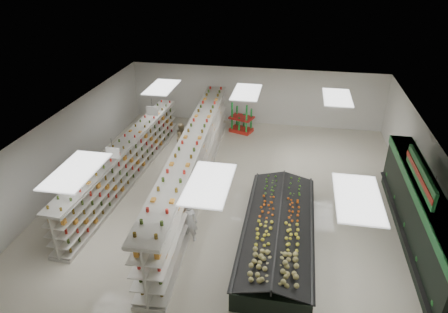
% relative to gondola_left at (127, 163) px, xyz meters
% --- Properties ---
extents(floor, '(16.00, 16.00, 0.00)m').
position_rel_gondola_left_xyz_m(floor, '(4.62, -0.66, -0.84)').
color(floor, beige).
rests_on(floor, ground).
extents(ceiling, '(14.00, 16.00, 0.02)m').
position_rel_gondola_left_xyz_m(ceiling, '(4.62, -0.66, 2.36)').
color(ceiling, white).
rests_on(ceiling, wall_back).
extents(wall_back, '(14.00, 0.02, 3.20)m').
position_rel_gondola_left_xyz_m(wall_back, '(4.62, 7.34, 0.76)').
color(wall_back, white).
rests_on(wall_back, floor).
extents(wall_left, '(0.02, 16.00, 3.20)m').
position_rel_gondola_left_xyz_m(wall_left, '(-2.38, -0.66, 0.76)').
color(wall_left, white).
rests_on(wall_left, floor).
extents(wall_right, '(0.02, 16.00, 3.20)m').
position_rel_gondola_left_xyz_m(wall_right, '(11.62, -0.66, 0.76)').
color(wall_right, white).
rests_on(wall_right, floor).
extents(produce_wall_case, '(0.93, 8.00, 2.20)m').
position_rel_gondola_left_xyz_m(produce_wall_case, '(11.15, -2.16, 0.41)').
color(produce_wall_case, black).
rests_on(produce_wall_case, floor).
extents(aisle_sign_near, '(0.52, 0.06, 0.75)m').
position_rel_gondola_left_xyz_m(aisle_sign_near, '(0.82, -2.66, 1.92)').
color(aisle_sign_near, white).
rests_on(aisle_sign_near, ceiling).
extents(aisle_sign_far, '(0.52, 0.06, 0.75)m').
position_rel_gondola_left_xyz_m(aisle_sign_far, '(0.82, 1.34, 1.92)').
color(aisle_sign_far, white).
rests_on(aisle_sign_far, ceiling).
extents(hortifruti_banner, '(0.12, 3.20, 0.95)m').
position_rel_gondola_left_xyz_m(hortifruti_banner, '(10.87, -2.16, 1.81)').
color(hortifruti_banner, '#1D6E31').
rests_on(hortifruti_banner, ceiling).
extents(gondola_left, '(1.25, 10.52, 1.82)m').
position_rel_gondola_left_xyz_m(gondola_left, '(0.00, 0.00, 0.00)').
color(gondola_left, silver).
rests_on(gondola_left, floor).
extents(gondola_center, '(1.65, 13.22, 2.29)m').
position_rel_gondola_left_xyz_m(gondola_center, '(2.94, -0.04, 0.21)').
color(gondola_center, silver).
rests_on(gondola_center, floor).
extents(produce_island, '(2.42, 6.58, 0.98)m').
position_rel_gondola_left_xyz_m(produce_island, '(6.60, -2.90, -0.39)').
color(produce_island, black).
rests_on(produce_island, floor).
extents(soda_endcap, '(1.40, 1.17, 1.54)m').
position_rel_gondola_left_xyz_m(soda_endcap, '(4.08, 5.97, -0.09)').
color(soda_endcap, red).
rests_on(soda_endcap, floor).
extents(shopper_main, '(0.59, 0.41, 1.56)m').
position_rel_gondola_left_xyz_m(shopper_main, '(3.62, -3.37, -0.05)').
color(shopper_main, white).
rests_on(shopper_main, floor).
extents(shopper_background, '(0.70, 0.83, 1.47)m').
position_rel_gondola_left_xyz_m(shopper_background, '(1.54, 3.15, -0.10)').
color(shopper_background, '#9C8060').
rests_on(shopper_background, floor).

